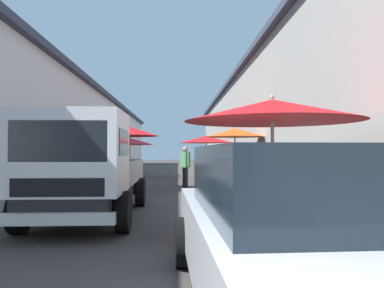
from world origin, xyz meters
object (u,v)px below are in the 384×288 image
Objects in this scene: fruit_stall_far_left at (272,123)px; hatchback_car at (291,228)px; parked_scooter at (65,187)px; plastic_stool at (254,184)px; fruit_stall_far_right at (125,139)px; fruit_stall_mid_lane at (236,141)px; fruit_stall_near_left at (207,144)px; vendor_by_crates at (185,164)px; fruit_stall_near_right at (130,146)px; delivery_truck at (82,170)px.

fruit_stall_far_left is 0.71× the size of hatchback_car.
plastic_stool is at bearing -71.09° from parked_scooter.
fruit_stall_far_right is 0.86× the size of fruit_stall_far_left.
fruit_stall_mid_lane is 11.00m from hatchback_car.
fruit_stall_near_left is 1.72× the size of vendor_by_crates.
plastic_stool is at bearing -136.77° from vendor_by_crates.
fruit_stall_mid_lane is 7.74m from fruit_stall_near_right.
fruit_stall_far_right is (-4.93, 3.34, 0.06)m from fruit_stall_near_left.
fruit_stall_far_left reaches higher than plastic_stool.
delivery_truck is (-13.04, -0.81, -0.65)m from fruit_stall_near_right.
fruit_stall_mid_lane is 0.84× the size of fruit_stall_far_left.
vendor_by_crates reaches higher than hatchback_car.
delivery_truck is (-6.29, -0.08, -0.80)m from fruit_stall_far_right.
fruit_stall_far_right is 6.34m from delivery_truck.
fruit_stall_near_right is 6.13× the size of plastic_stool.
parked_scooter is 3.89× the size of plastic_stool.
vendor_by_crates is at bearing 43.23° from plastic_stool.
fruit_stall_far_left is 6.47× the size of plastic_stool.
fruit_stall_near_left is at bearing -16.20° from delivery_truck.
fruit_stall_near_left is 9.51m from parked_scooter.
parked_scooter is at bearing 47.32° from fruit_stall_far_left.
fruit_stall_near_right is at bearing 3.54° from delivery_truck.
fruit_stall_far_left reaches higher than vendor_by_crates.
fruit_stall_far_right is at bearing 71.11° from plastic_stool.
delivery_truck is 7.41m from vendor_by_crates.
fruit_stall_near_right reaches higher than hatchback_car.
fruit_stall_far_right is at bearing 99.92° from fruit_stall_mid_lane.
parked_scooter is (6.79, 3.99, -0.29)m from hatchback_car.
parked_scooter is (-4.18, 3.30, -0.46)m from vendor_by_crates.
plastic_stool is (-6.42, -1.01, -1.45)m from fruit_stall_near_left.
fruit_stall_far_left is (-12.45, -0.05, 0.07)m from fruit_stall_near_left.
fruit_stall_mid_lane reaches higher than plastic_stool.
fruit_stall_near_left is 0.55× the size of delivery_truck.
fruit_stall_far_right is 1.02× the size of fruit_stall_mid_lane.
plastic_stool is at bearing -171.05° from fruit_stall_near_left.
fruit_stall_near_left is 1.02× the size of fruit_stall_near_right.
delivery_truck reaches higher than hatchback_car.
vendor_by_crates is (7.11, -2.10, -0.14)m from delivery_truck.
fruit_stall_far_right is 3.81m from parked_scooter.
plastic_stool is at bearing -41.67° from delivery_truck.
delivery_truck is 2.92× the size of parked_scooter.
fruit_stall_near_right is 14.85m from fruit_stall_far_left.
hatchback_car is 9.12× the size of plastic_stool.
fruit_stall_mid_lane reaches higher than delivery_truck.
fruit_stall_near_left is 1.61× the size of parked_scooter.
fruit_stall_near_left is 12.45m from fruit_stall_far_left.
vendor_by_crates is at bearing -38.30° from parked_scooter.
hatchback_car is at bearing 168.86° from fruit_stall_far_left.
fruit_stall_far_left is (-7.52, -3.39, 0.01)m from fruit_stall_far_right.
fruit_stall_near_left is at bearing 8.95° from plastic_stool.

